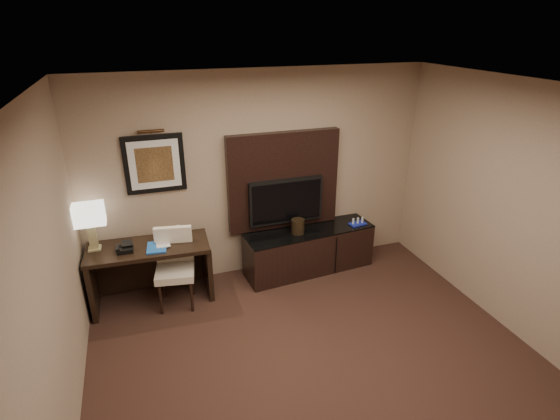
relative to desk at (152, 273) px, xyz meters
name	(u,v)px	position (x,y,z in m)	size (l,w,h in m)	color
floor	(338,398)	(1.50, -2.15, -0.38)	(4.50, 5.00, 0.01)	#321C16
ceiling	(360,102)	(1.50, -2.15, 2.32)	(4.50, 5.00, 0.01)	silver
wall_back	(260,176)	(1.50, 0.35, 0.97)	(4.50, 0.01, 2.70)	#9C8369
wall_left	(36,331)	(-0.75, -2.15, 0.97)	(0.01, 5.00, 2.70)	#9C8369
wall_right	(560,233)	(3.75, -2.15, 0.97)	(0.01, 5.00, 2.70)	#9C8369
desk	(152,273)	(0.00, 0.00, 0.00)	(1.41, 0.60, 0.76)	black
credenza	(309,250)	(2.09, 0.05, -0.07)	(1.78, 0.49, 0.61)	black
tv_wall_panel	(283,181)	(1.80, 0.29, 0.89)	(1.50, 0.12, 1.30)	black
tv	(286,201)	(1.80, 0.19, 0.64)	(1.00, 0.08, 0.60)	black
artwork	(155,164)	(0.20, 0.33, 1.27)	(0.70, 0.04, 0.70)	black
picture_light	(151,131)	(0.20, 0.29, 1.67)	(0.04, 0.04, 0.30)	#422A15
desk_chair	(175,271)	(0.27, -0.19, 0.09)	(0.44, 0.51, 0.93)	#F1E3C9
table_lamp	(90,225)	(-0.59, 0.12, 0.69)	(0.38, 0.22, 0.62)	tan
desk_phone	(125,248)	(-0.25, -0.05, 0.42)	(0.18, 0.16, 0.09)	black
blue_folder	(157,247)	(0.10, -0.09, 0.39)	(0.22, 0.29, 0.02)	blue
book	(155,238)	(0.09, -0.03, 0.49)	(0.16, 0.02, 0.22)	tan
water_bottle	(178,233)	(0.37, 0.04, 0.47)	(0.06, 0.06, 0.19)	silver
ice_bucket	(298,226)	(1.91, 0.02, 0.33)	(0.18, 0.18, 0.19)	black
minibar_tray	(358,222)	(2.79, 0.00, 0.27)	(0.23, 0.14, 0.08)	#1A28AC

